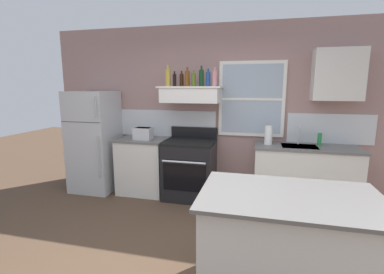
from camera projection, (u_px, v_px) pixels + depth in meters
The scene contains 21 objects.
ground_plane at pixel (167, 274), 2.61m from camera, with size 16.00×16.00×0.00m, color #4C3828.
back_wall at pixel (212, 111), 4.49m from camera, with size 5.40×0.11×2.70m.
refrigerator at pixel (95, 141), 4.67m from camera, with size 0.70×0.72×1.67m.
counter_left_of_stove at pixel (144, 165), 4.59m from camera, with size 0.79×0.63×0.91m.
toaster at pixel (143, 133), 4.41m from camera, with size 0.30×0.20×0.19m.
stove_range at pixel (190, 169), 4.37m from camera, with size 0.76×0.69×1.09m.
range_hood_shelf at pixel (191, 94), 4.25m from camera, with size 0.96×0.52×0.24m.
bottle_champagne_gold_foil at pixel (168, 77), 4.24m from camera, with size 0.08×0.08×0.32m.
bottle_balsamic_dark at pixel (175, 80), 4.22m from camera, with size 0.06×0.06×0.23m.
bottle_brown_stout at pixel (182, 80), 4.29m from camera, with size 0.06×0.06×0.23m.
bottle_amber_wine at pixel (187, 78), 4.19m from camera, with size 0.07×0.07×0.28m.
bottle_olive_oil_square at pixel (194, 79), 4.16m from camera, with size 0.06×0.06×0.24m.
bottle_dark_green_wine at pixel (201, 78), 4.18m from camera, with size 0.07×0.07×0.30m.
bottle_blue_liqueur at pixel (208, 79), 4.16m from camera, with size 0.07×0.07×0.26m.
bottle_rose_pink at pixel (215, 78), 4.08m from camera, with size 0.07×0.07×0.28m.
counter_right_with_sink at pixel (304, 177), 4.00m from camera, with size 1.43×0.63×0.91m.
sink_faucet at pixel (299, 133), 4.01m from camera, with size 0.03×0.17×0.28m.
paper_towel_roll at pixel (268, 135), 4.02m from camera, with size 0.11×0.11×0.27m, color white.
dish_soap_bottle at pixel (319, 139), 3.96m from camera, with size 0.06×0.06×0.18m, color #268C3F.
kitchen_island at pixel (287, 248), 2.24m from camera, with size 1.40×0.90×0.91m.
upper_cabinet_right at pixel (338, 75), 3.80m from camera, with size 0.64×0.32×0.70m.
Camera 1 is at (0.79, -2.21, 1.74)m, focal length 25.95 mm.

